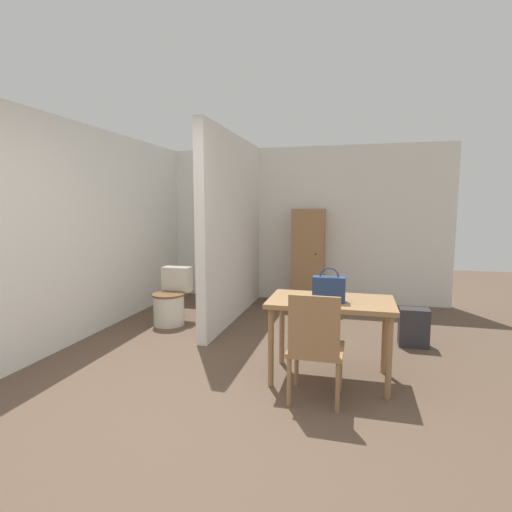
# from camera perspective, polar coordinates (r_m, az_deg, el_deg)

# --- Properties ---
(ground_plane) EXTENTS (16.00, 16.00, 0.00)m
(ground_plane) POSITION_cam_1_polar(r_m,az_deg,el_deg) (3.13, -8.37, -22.68)
(ground_plane) COLOR brown
(wall_back) EXTENTS (5.03, 0.12, 2.50)m
(wall_back) POSITION_cam_1_polar(r_m,az_deg,el_deg) (6.67, 4.94, 4.51)
(wall_back) COLOR white
(wall_back) RESTS_ON ground_plane
(wall_left) EXTENTS (0.12, 5.01, 2.50)m
(wall_left) POSITION_cam_1_polar(r_m,az_deg,el_deg) (5.50, -20.72, 3.53)
(wall_left) COLOR white
(wall_left) RESTS_ON ground_plane
(partition_wall) EXTENTS (0.12, 2.49, 2.50)m
(partition_wall) POSITION_cam_1_polar(r_m,az_deg,el_deg) (5.53, -3.19, 3.99)
(partition_wall) COLOR white
(partition_wall) RESTS_ON ground_plane
(dining_table) EXTENTS (1.09, 0.65, 0.73)m
(dining_table) POSITION_cam_1_polar(r_m,az_deg,el_deg) (3.62, 10.62, -7.56)
(dining_table) COLOR #997047
(dining_table) RESTS_ON ground_plane
(wooden_chair) EXTENTS (0.44, 0.44, 0.89)m
(wooden_chair) POSITION_cam_1_polar(r_m,az_deg,el_deg) (3.23, 8.46, -12.42)
(wooden_chair) COLOR #997047
(wooden_chair) RESTS_ON ground_plane
(toilet) EXTENTS (0.43, 0.57, 0.73)m
(toilet) POSITION_cam_1_polar(r_m,az_deg,el_deg) (5.44, -12.05, -6.32)
(toilet) COLOR silver
(toilet) RESTS_ON ground_plane
(handbag) EXTENTS (0.28, 0.12, 0.30)m
(handbag) POSITION_cam_1_polar(r_m,az_deg,el_deg) (3.50, 10.38, -4.61)
(handbag) COLOR navy
(handbag) RESTS_ON dining_table
(wooden_cabinet) EXTENTS (0.49, 0.46, 1.51)m
(wooden_cabinet) POSITION_cam_1_polar(r_m,az_deg,el_deg) (6.37, 7.49, -0.12)
(wooden_cabinet) COLOR #997047
(wooden_cabinet) RESTS_ON ground_plane
(space_heater) EXTENTS (0.32, 0.20, 0.43)m
(space_heater) POSITION_cam_1_polar(r_m,az_deg,el_deg) (4.84, 21.60, -9.45)
(space_heater) COLOR #2D2D33
(space_heater) RESTS_ON ground_plane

